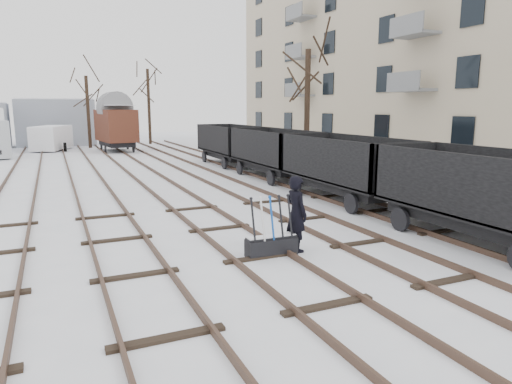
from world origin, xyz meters
TOP-DOWN VIEW (x-y plane):
  - ground at (0.00, 0.00)m, footprint 120.00×120.00m
  - tracks at (-0.00, 13.67)m, footprint 13.90×52.00m
  - apartment_block at (19.95, 14.00)m, footprint 10.12×45.00m
  - shed_right at (-4.00, 40.00)m, footprint 7.00×6.00m
  - ground_frame at (0.35, 0.12)m, footprint 1.31×0.44m
  - worker at (1.10, 0.22)m, footprint 0.57×0.78m
  - freight_wagon_a at (6.00, -1.34)m, footprint 2.47×6.16m
  - freight_wagon_b at (6.00, 5.06)m, footprint 2.47×6.16m
  - freight_wagon_c at (6.00, 11.46)m, footprint 2.47×6.16m
  - freight_wagon_d at (6.00, 17.86)m, footprint 2.47×6.16m
  - box_van_wagon at (0.51, 30.38)m, footprint 3.31×5.34m
  - panel_van at (-4.49, 33.36)m, footprint 3.58×5.18m
  - tree_near at (8.27, 12.05)m, footprint 0.30×0.30m
  - tree_far_left at (-1.30, 34.73)m, footprint 0.30×0.30m
  - tree_far_right at (4.64, 37.09)m, footprint 0.30×0.30m

SIDE VIEW (x-z plane):
  - ground at x=0.00m, z-range 0.00..0.00m
  - tracks at x=0.00m, z-range -0.01..0.16m
  - ground_frame at x=0.35m, z-range -0.46..1.03m
  - freight_wagon_a at x=6.00m, z-range -0.30..2.22m
  - freight_wagon_b at x=6.00m, z-range -0.30..2.22m
  - freight_wagon_c at x=6.00m, z-range -0.30..2.22m
  - freight_wagon_d at x=6.00m, z-range -0.30..2.22m
  - worker at x=1.10m, z-range 0.00..1.96m
  - panel_van at x=-4.49m, z-range 0.04..2.14m
  - box_van_wagon at x=0.51m, z-range 0.32..4.16m
  - shed_right at x=-4.00m, z-range 0.00..4.50m
  - tree_far_left at x=-1.30m, z-range 0.00..6.44m
  - tree_near at x=8.27m, z-range 0.00..6.68m
  - tree_far_right at x=4.64m, z-range 0.00..7.41m
  - apartment_block at x=19.95m, z-range 0.00..16.10m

